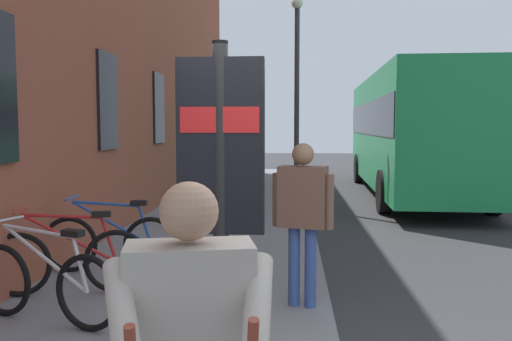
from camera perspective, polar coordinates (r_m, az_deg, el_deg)
ground at (r=9.72m, az=12.19°, el=-7.24°), size 60.00×60.00×0.00m
sidewalk_pavement at (r=11.64m, az=-2.87°, el=-4.86°), size 24.00×3.50×0.12m
station_facade at (r=13.09m, az=-11.74°, el=15.93°), size 22.00×0.65×9.13m
bicycle_mid_rack at (r=5.63m, az=-21.36°, el=-10.95°), size 0.71×1.69×0.97m
bicycle_under_window at (r=6.44m, az=-19.07°, el=-8.90°), size 0.54×1.75×0.97m
bicycle_nearest_sign at (r=7.25m, az=-14.97°, el=-7.29°), size 0.48×1.77×0.97m
transit_info_sign at (r=3.41m, az=-3.72°, el=0.01°), size 0.11×0.55×2.40m
city_bus at (r=16.10m, az=16.04°, el=4.27°), size 10.59×2.94×3.35m
pedestrian_crossing_street at (r=5.62m, az=4.92°, el=-3.88°), size 0.36×0.63×1.70m
street_lamp at (r=13.29m, az=4.31°, el=9.31°), size 0.28×0.28×4.94m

